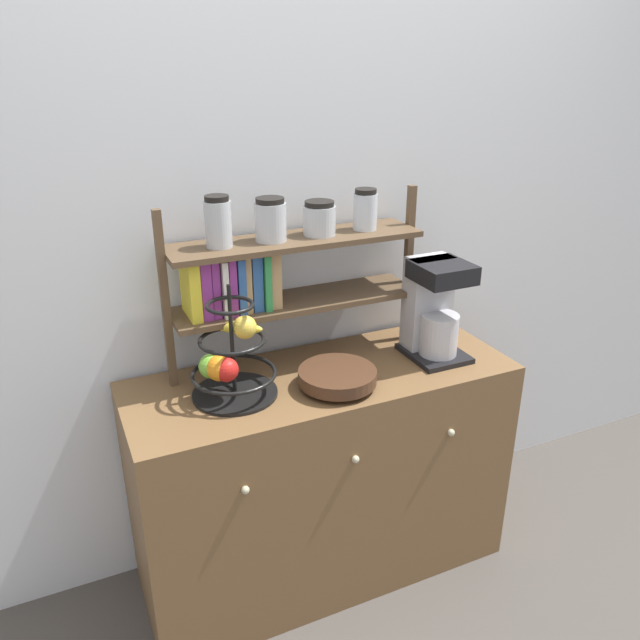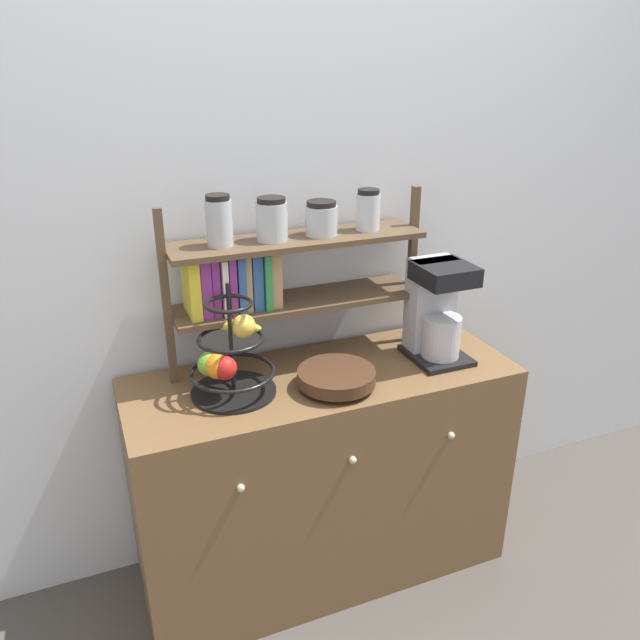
# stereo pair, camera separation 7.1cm
# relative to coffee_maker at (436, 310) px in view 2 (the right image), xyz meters

# --- Properties ---
(ground_plane) EXTENTS (12.00, 12.00, 0.00)m
(ground_plane) POSITION_rel_coffee_maker_xyz_m (-0.40, -0.22, -0.95)
(ground_plane) COLOR #47423D
(wall_back) EXTENTS (7.00, 0.05, 2.60)m
(wall_back) POSITION_rel_coffee_maker_xyz_m (-0.40, 0.29, 0.35)
(wall_back) COLOR silver
(wall_back) RESTS_ON ground_plane
(sideboard) EXTENTS (1.26, 0.48, 0.78)m
(sideboard) POSITION_rel_coffee_maker_xyz_m (-0.40, 0.01, -0.56)
(sideboard) COLOR brown
(sideboard) RESTS_ON ground_plane
(coffee_maker) EXTENTS (0.18, 0.22, 0.34)m
(coffee_maker) POSITION_rel_coffee_maker_xyz_m (0.00, 0.00, 0.00)
(coffee_maker) COLOR black
(coffee_maker) RESTS_ON sideboard
(fruit_stand) EXTENTS (0.26, 0.26, 0.35)m
(fruit_stand) POSITION_rel_coffee_maker_xyz_m (-0.71, 0.00, -0.05)
(fruit_stand) COLOR black
(fruit_stand) RESTS_ON sideboard
(wooden_bowl) EXTENTS (0.24, 0.24, 0.06)m
(wooden_bowl) POSITION_rel_coffee_maker_xyz_m (-0.40, -0.08, -0.13)
(wooden_bowl) COLOR #422819
(wooden_bowl) RESTS_ON sideboard
(shelf_hutch) EXTENTS (0.86, 0.20, 0.58)m
(shelf_hutch) POSITION_rel_coffee_maker_xyz_m (-0.52, 0.15, 0.19)
(shelf_hutch) COLOR brown
(shelf_hutch) RESTS_ON sideboard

